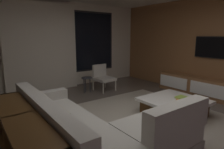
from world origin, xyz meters
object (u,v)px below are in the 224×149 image
at_px(sectional_couch, 91,131).
at_px(mounted_tv, 213,47).
at_px(accent_chair_near_window, 103,76).
at_px(media_console, 213,90).
at_px(side_stool, 87,80).
at_px(coffee_table, 174,107).
at_px(book_stack_on_coffee_table, 182,98).
at_px(console_table_behind_couch, 22,139).

distance_m(sectional_couch, mounted_tv, 4.11).
distance_m(accent_chair_near_window, media_console, 3.09).
xyz_separation_m(side_stool, media_console, (2.37, -2.51, -0.12)).
height_order(sectional_couch, mounted_tv, mounted_tv).
bearing_deg(side_stool, mounted_tv, -42.17).
bearing_deg(side_stool, coffee_table, -76.46).
relative_size(sectional_couch, mounted_tv, 2.52).
xyz_separation_m(side_stool, mounted_tv, (2.55, -2.31, 0.98)).
bearing_deg(media_console, accent_chair_near_window, 126.47).
height_order(book_stack_on_coffee_table, accent_chair_near_window, accent_chair_near_window).
distance_m(side_stool, console_table_behind_couch, 3.41).
height_order(book_stack_on_coffee_table, mounted_tv, mounted_tv).
bearing_deg(coffee_table, sectional_couch, -178.40).
height_order(accent_chair_near_window, media_console, accent_chair_near_window).
bearing_deg(mounted_tv, coffee_table, -172.03).
distance_m(coffee_table, media_console, 1.75).
bearing_deg(book_stack_on_coffee_table, coffee_table, 135.86).
distance_m(book_stack_on_coffee_table, media_console, 1.66).
relative_size(book_stack_on_coffee_table, media_console, 0.07).
bearing_deg(coffee_table, mounted_tv, 7.97).
height_order(side_stool, mounted_tv, mounted_tv).
relative_size(sectional_couch, side_stool, 5.43).
relative_size(accent_chair_near_window, mounted_tv, 0.79).
height_order(coffee_table, console_table_behind_couch, console_table_behind_couch).
xyz_separation_m(sectional_couch, accent_chair_near_window, (1.94, 2.61, 0.14)).
xyz_separation_m(sectional_couch, console_table_behind_couch, (-0.91, 0.13, 0.12)).
bearing_deg(coffee_table, console_table_behind_couch, 178.57).
xyz_separation_m(coffee_table, mounted_tv, (1.93, 0.27, 1.16)).
bearing_deg(side_stool, sectional_couch, -118.01).
bearing_deg(media_console, mounted_tv, 47.60).
bearing_deg(coffee_table, book_stack_on_coffee_table, -44.14).
bearing_deg(sectional_couch, accent_chair_near_window, 53.40).
bearing_deg(media_console, coffee_table, -177.65).
xyz_separation_m(mounted_tv, console_table_behind_couch, (-4.87, -0.20, -0.94)).
relative_size(sectional_couch, media_console, 0.81).
bearing_deg(mounted_tv, accent_chair_near_window, 131.43).
bearing_deg(media_console, console_table_behind_couch, 179.98).
relative_size(side_stool, media_console, 0.15).
bearing_deg(book_stack_on_coffee_table, console_table_behind_couch, 176.69).
bearing_deg(sectional_couch, side_stool, 61.99).
bearing_deg(accent_chair_near_window, side_stool, 177.09).
bearing_deg(accent_chair_near_window, media_console, -53.53).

